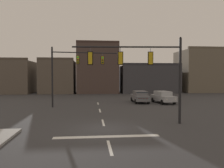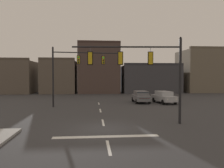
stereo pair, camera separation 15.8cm
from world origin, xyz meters
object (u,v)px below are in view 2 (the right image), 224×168
Objects in this scene: signal_mast_far_side at (72,67)px; car_lot_nearside at (141,96)px; signal_mast_near_side at (144,65)px; car_lot_middle at (164,97)px.

car_lot_nearside is at bearing 19.38° from signal_mast_far_side.
signal_mast_near_side is 1.80× the size of car_lot_middle.
car_lot_middle is at bearing -16.50° from car_lot_nearside.
car_lot_nearside is 0.97× the size of car_lot_middle.
signal_mast_near_side is 1.06× the size of signal_mast_far_side.
signal_mast_far_side is at bearing -169.24° from car_lot_middle.
signal_mast_far_side is at bearing -160.62° from car_lot_nearside.
signal_mast_far_side is 10.32m from car_lot_nearside.
signal_mast_far_side is 1.69× the size of car_lot_middle.
signal_mast_near_side reaches higher than car_lot_nearside.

